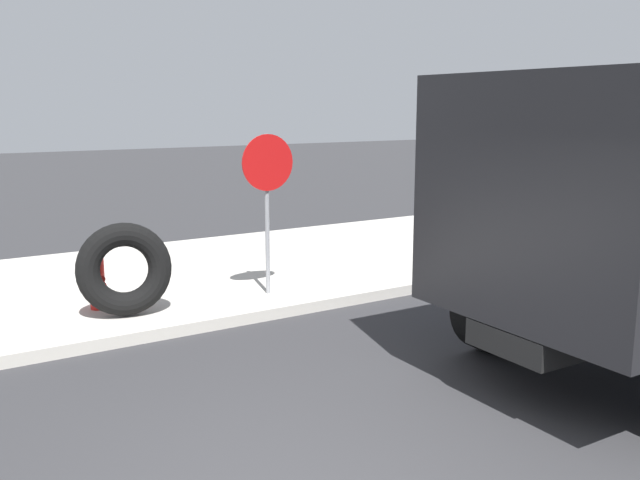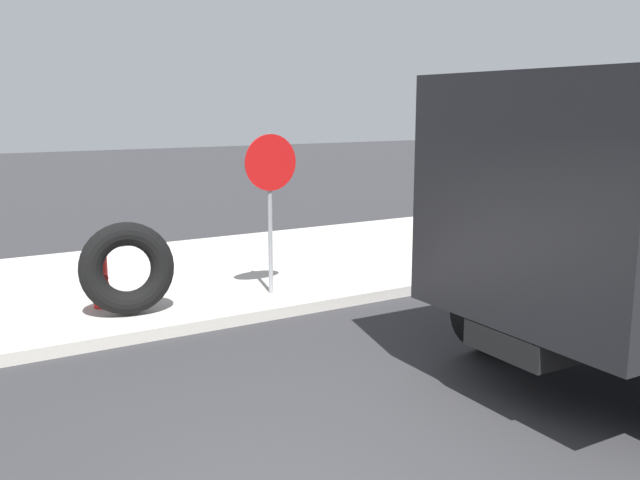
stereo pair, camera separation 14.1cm
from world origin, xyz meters
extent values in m
cube|color=#BCB7AD|center=(0.00, 6.50, 0.07)|extent=(36.00, 5.00, 0.15)
cylinder|color=red|center=(-0.05, 5.21, 0.51)|extent=(0.20, 0.20, 0.71)
sphere|color=red|center=(-0.05, 5.21, 0.92)|extent=(0.23, 0.23, 0.23)
cylinder|color=red|center=(-0.05, 5.03, 0.59)|extent=(0.09, 0.16, 0.09)
cylinder|color=red|center=(-0.05, 5.39, 0.59)|extent=(0.09, 0.16, 0.09)
cylinder|color=red|center=(-0.05, 5.03, 0.51)|extent=(0.11, 0.16, 0.11)
torus|color=black|center=(0.17, 4.72, 0.74)|extent=(1.21, 0.61, 1.18)
cylinder|color=gray|center=(2.15, 4.71, 1.25)|extent=(0.06, 0.06, 2.19)
cylinder|color=red|center=(2.15, 4.67, 1.96)|extent=(0.76, 0.02, 0.76)
cube|color=black|center=(3.20, 0.44, 1.90)|extent=(2.04, 2.53, 2.20)
cylinder|color=black|center=(3.42, 1.69, 0.55)|extent=(1.10, 0.32, 1.10)
camera|label=1|loc=(-2.20, -3.58, 2.72)|focal=38.98mm
camera|label=2|loc=(-2.08, -3.65, 2.72)|focal=38.98mm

